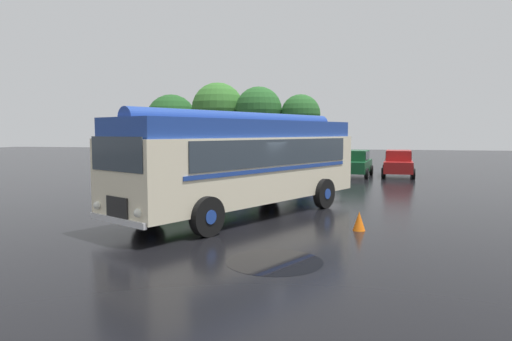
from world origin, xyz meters
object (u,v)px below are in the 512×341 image
object	(u,v)px
vintage_bus	(246,160)
box_van	(227,153)
car_far_right	(398,163)
traffic_cone	(359,221)
car_mid_right	(355,163)
car_mid_left	(310,162)
car_near_left	(265,162)

from	to	relation	value
vintage_bus	box_van	size ratio (longest dim) A/B	1.74
car_far_right	traffic_cone	bearing A→B (deg)	-98.33
car_far_right	box_van	distance (m)	11.28
vintage_bus	traffic_cone	size ratio (longest dim) A/B	18.33
car_mid_right	box_van	distance (m)	8.63
vintage_bus	car_mid_right	world-z (taller)	vintage_bus
car_mid_right	traffic_cone	xyz separation A→B (m)	(0.22, -16.32, -0.57)
car_mid_left	box_van	distance (m)	5.71
car_near_left	traffic_cone	distance (m)	17.57
box_van	traffic_cone	distance (m)	19.07
car_near_left	car_far_right	world-z (taller)	same
vintage_bus	box_van	distance (m)	16.05
box_van	traffic_cone	world-z (taller)	box_van
car_mid_left	traffic_cone	bearing A→B (deg)	-79.68
car_far_right	car_mid_right	bearing A→B (deg)	-169.63
box_van	traffic_cone	xyz separation A→B (m)	(8.81, -16.88, -1.09)
car_near_left	box_van	world-z (taller)	box_van
box_van	car_mid_right	bearing A→B (deg)	-3.72
car_near_left	car_far_right	size ratio (longest dim) A/B	1.01
car_near_left	box_van	size ratio (longest dim) A/B	0.75
box_van	car_far_right	bearing A→B (deg)	-0.35
vintage_bus	car_near_left	world-z (taller)	vintage_bus
car_mid_left	box_van	size ratio (longest dim) A/B	0.74
car_near_left	car_far_right	bearing A→B (deg)	2.34
car_mid_left	car_mid_right	xyz separation A→B (m)	(2.92, -0.91, 0.00)
vintage_bus	car_near_left	distance (m)	15.02
car_near_left	box_van	distance (m)	2.77
car_near_left	car_mid_right	world-z (taller)	same
vintage_bus	car_mid_right	size ratio (longest dim) A/B	2.30
car_mid_right	car_far_right	size ratio (longest dim) A/B	1.01
traffic_cone	box_van	bearing A→B (deg)	117.56
car_near_left	box_van	xyz separation A→B (m)	(-2.69, 0.42, 0.52)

